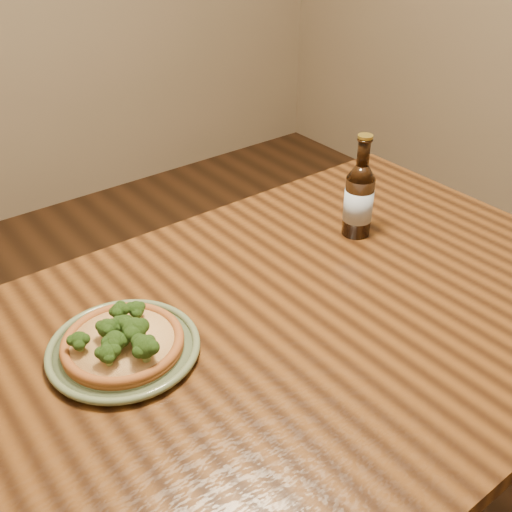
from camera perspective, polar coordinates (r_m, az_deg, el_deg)
table at (r=1.15m, az=-0.76°, el=-11.65°), size 1.60×0.90×0.75m
plate at (r=1.09m, az=-12.48°, el=-8.58°), size 0.27×0.27×0.02m
pizza at (r=1.07m, az=-12.58°, el=-7.91°), size 0.21×0.21×0.07m
beer_bottle at (r=1.38m, az=9.77°, el=5.38°), size 0.07×0.07×0.24m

